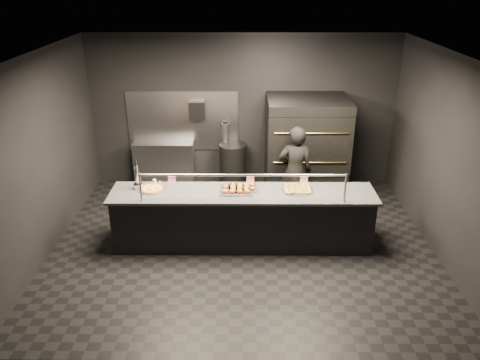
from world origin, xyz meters
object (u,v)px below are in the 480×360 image
at_px(slider_tray_a, 236,190).
at_px(square_pizza, 297,189).
at_px(beer_tap, 137,179).
at_px(slider_tray_b, 243,187).
at_px(fire_extinguisher, 225,134).
at_px(trash_bin, 233,166).
at_px(prep_shelf, 164,164).
at_px(service_counter, 243,218).
at_px(round_pizza, 152,189).
at_px(pizza_oven, 306,147).
at_px(towel_dispenser, 197,110).
at_px(worker, 295,172).

relative_size(slider_tray_a, square_pizza, 1.03).
distance_m(beer_tap, slider_tray_b, 1.64).
xyz_separation_m(fire_extinguisher, trash_bin, (0.15, -0.18, -0.61)).
xyz_separation_m(prep_shelf, beer_tap, (-0.04, -2.19, 0.63)).
distance_m(service_counter, fire_extinguisher, 2.50).
xyz_separation_m(round_pizza, trash_bin, (1.22, 2.14, -0.49)).
bearing_deg(slider_tray_a, round_pizza, 177.75).
relative_size(pizza_oven, prep_shelf, 1.59).
distance_m(pizza_oven, prep_shelf, 2.88).
xyz_separation_m(slider_tray_a, square_pizza, (0.95, 0.06, -0.01)).
bearing_deg(service_counter, fire_extinguisher, 98.30).
xyz_separation_m(service_counter, slider_tray_a, (-0.10, 0.03, 0.49)).
bearing_deg(slider_tray_a, trash_bin, 92.60).
relative_size(prep_shelf, fire_extinguisher, 2.38).
bearing_deg(square_pizza, fire_extinguisher, 117.41).
relative_size(service_counter, towel_dispenser, 11.71).
relative_size(prep_shelf, towel_dispenser, 3.43).
relative_size(service_counter, square_pizza, 8.27).
xyz_separation_m(towel_dispenser, round_pizza, (-0.52, -2.31, -0.61)).
bearing_deg(round_pizza, slider_tray_b, 1.97).
relative_size(slider_tray_b, trash_bin, 0.57).
xyz_separation_m(pizza_oven, trash_bin, (-1.40, 0.32, -0.52)).
distance_m(service_counter, worker, 1.43).
bearing_deg(service_counter, slider_tray_b, 90.11).
height_order(service_counter, fire_extinguisher, service_counter).
xyz_separation_m(towel_dispenser, slider_tray_a, (0.80, -2.36, -0.60)).
height_order(square_pizza, trash_bin, square_pizza).
xyz_separation_m(slider_tray_a, slider_tray_b, (0.10, 0.10, -0.00)).
distance_m(pizza_oven, square_pizza, 1.85).
bearing_deg(beer_tap, trash_bin, 55.47).
relative_size(pizza_oven, slider_tray_a, 3.74).
distance_m(service_counter, round_pizza, 1.49).
relative_size(beer_tap, worker, 0.33).
distance_m(pizza_oven, slider_tray_a, 2.28).
height_order(pizza_oven, towel_dispenser, pizza_oven).
bearing_deg(beer_tap, pizza_oven, 31.96).
distance_m(square_pizza, trash_bin, 2.43).
bearing_deg(pizza_oven, prep_shelf, 171.46).
bearing_deg(trash_bin, slider_tray_a, -87.40).
height_order(towel_dispenser, square_pizza, towel_dispenser).
relative_size(pizza_oven, worker, 1.16).
relative_size(fire_extinguisher, beer_tap, 0.92).
height_order(fire_extinguisher, beer_tap, beer_tap).
distance_m(beer_tap, trash_bin, 2.62).
height_order(towel_dispenser, worker, towel_dispenser).
bearing_deg(prep_shelf, slider_tray_a, -56.80).
bearing_deg(slider_tray_b, beer_tap, -179.98).
relative_size(pizza_oven, trash_bin, 2.12).
distance_m(fire_extinguisher, round_pizza, 2.56).
xyz_separation_m(fire_extinguisher, worker, (1.26, -1.36, -0.23)).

